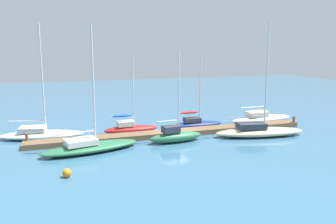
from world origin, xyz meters
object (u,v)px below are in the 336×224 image
sailboat_2 (130,128)px  sailboat_3 (175,135)px  sailboat_1 (90,146)px  mooring_buoy_yellow (265,112)px  sailboat_6 (261,118)px  sailboat_4 (196,123)px  sailboat_5 (259,131)px  mooring_buoy_orange (67,173)px  sailboat_0 (41,133)px

sailboat_2 → sailboat_3: sailboat_3 is taller
sailboat_1 → mooring_buoy_yellow: size_ratio=14.87×
sailboat_2 → sailboat_6: (15.54, 0.13, -0.02)m
sailboat_2 → sailboat_4: sailboat_4 is taller
sailboat_4 → sailboat_5: (4.27, -5.38, 0.05)m
sailboat_1 → mooring_buoy_orange: sailboat_1 is taller
sailboat_4 → sailboat_6: sailboat_6 is taller
sailboat_1 → sailboat_2: sailboat_1 is taller
sailboat_4 → mooring_buoy_orange: (-14.11, -10.58, -0.22)m
sailboat_6 → mooring_buoy_yellow: 5.00m
sailboat_0 → sailboat_2: 8.62m
sailboat_1 → mooring_buoy_yellow: 25.09m
sailboat_5 → sailboat_6: (3.98, 5.50, -0.03)m
sailboat_3 → mooring_buoy_yellow: (15.54, 8.71, -0.28)m
sailboat_2 → sailboat_4: bearing=-0.4°
sailboat_1 → sailboat_2: size_ratio=1.36×
sailboat_4 → sailboat_6: (8.25, 0.13, 0.02)m
sailboat_1 → sailboat_6: sailboat_1 is taller
sailboat_3 → sailboat_4: (4.16, 4.68, -0.11)m
sailboat_1 → sailboat_4: size_ratio=1.33×
sailboat_2 → sailboat_6: 15.54m
sailboat_0 → sailboat_3: 12.94m
sailboat_0 → mooring_buoy_yellow: bearing=15.8°
sailboat_5 → sailboat_6: 6.79m
sailboat_1 → sailboat_2: 6.99m
sailboat_0 → mooring_buoy_orange: 11.54m
sailboat_2 → mooring_buoy_yellow: bearing=11.8°
sailboat_1 → sailboat_4: sailboat_1 is taller
sailboat_2 → sailboat_3: size_ratio=0.92×
sailboat_6 → mooring_buoy_orange: sailboat_6 is taller
sailboat_2 → sailboat_0: bearing=174.1°
sailboat_3 → mooring_buoy_yellow: 17.82m
sailboat_3 → sailboat_5: (8.43, -0.69, -0.07)m
sailboat_0 → sailboat_2: (8.58, -0.82, 0.07)m
sailboat_2 → mooring_buoy_orange: size_ratio=12.69×
sailboat_3 → mooring_buoy_orange: sailboat_3 is taller
sailboat_2 → sailboat_3: 5.63m
sailboat_0 → sailboat_6: size_ratio=1.08×
mooring_buoy_yellow → sailboat_5: bearing=-127.1°
sailboat_6 → sailboat_3: bearing=-162.8°
sailboat_2 → sailboat_1: bearing=-132.3°
sailboat_3 → sailboat_5: sailboat_5 is taller
mooring_buoy_orange → sailboat_6: bearing=25.6°
sailboat_1 → sailboat_2: bearing=36.3°
mooring_buoy_yellow → sailboat_4: bearing=-160.5°
mooring_buoy_yellow → sailboat_0: bearing=-173.3°
sailboat_5 → sailboat_2: bearing=165.3°
sailboat_0 → mooring_buoy_yellow: size_ratio=15.37×
sailboat_5 → sailboat_1: bearing=-170.3°
sailboat_5 → mooring_buoy_yellow: 11.79m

